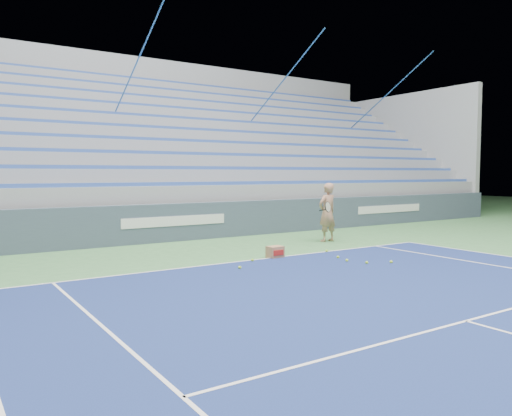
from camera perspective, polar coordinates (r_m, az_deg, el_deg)
The scene contains 12 objects.
sponsor_barrier at distance 14.71m, azimuth -9.43°, elevation -1.62°, with size 30.00×0.32×1.10m.
bleachers at distance 20.00m, azimuth -16.17°, elevation 4.93°, with size 31.00×9.15×7.30m.
tennis_player at distance 14.53m, azimuth 8.15°, elevation -0.49°, with size 0.93×0.85×1.70m.
ball_box at distance 11.72m, azimuth 2.20°, elevation -5.04°, with size 0.38×0.30×0.27m.
tennis_ball_0 at distance 10.36m, azimuth -1.87°, elevation -6.82°, with size 0.07×0.07×0.07m, color #ADDE2D.
tennis_ball_1 at distance 11.21m, azimuth -0.41°, elevation -5.98°, with size 0.07×0.07×0.07m, color #ADDE2D.
tennis_ball_2 at distance 12.42m, azimuth 1.30°, elevation -5.01°, with size 0.07×0.07×0.07m, color #ADDE2D.
tennis_ball_3 at distance 11.38m, azimuth 15.19°, elevation -5.97°, with size 0.07×0.07×0.07m, color #ADDE2D.
tennis_ball_4 at distance 11.36m, azimuth 10.34°, elevation -5.91°, with size 0.07×0.07×0.07m, color #ADDE2D.
tennis_ball_5 at distance 11.76m, azimuth 9.35°, elevation -5.56°, with size 0.07×0.07×0.07m, color #ADDE2D.
tennis_ball_6 at distance 11.17m, azimuth 12.54°, elevation -6.12°, with size 0.07×0.07×0.07m, color #ADDE2D.
tennis_ball_7 at distance 12.64m, azimuth 8.07°, elevation -4.88°, with size 0.07×0.07×0.07m, color #ADDE2D.
Camera 1 is at (-5.91, 2.50, 1.98)m, focal length 35.00 mm.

